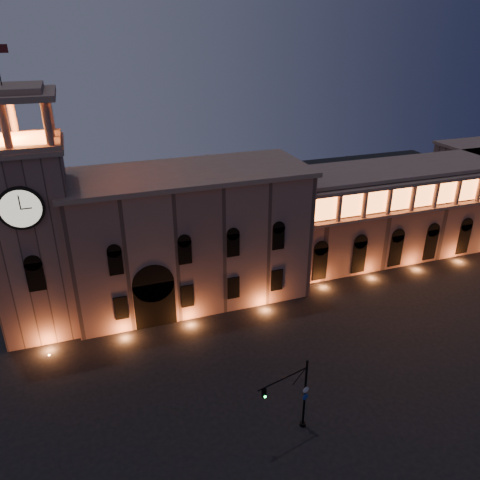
% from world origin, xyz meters
% --- Properties ---
extents(ground, '(160.00, 160.00, 0.00)m').
position_xyz_m(ground, '(0.00, 0.00, 0.00)').
color(ground, black).
rests_on(ground, ground).
extents(government_building, '(30.80, 12.80, 17.60)m').
position_xyz_m(government_building, '(-2.08, 21.93, 8.77)').
color(government_building, '#815E54').
rests_on(government_building, ground).
extents(clock_tower, '(9.80, 9.80, 32.40)m').
position_xyz_m(clock_tower, '(-20.50, 20.98, 12.50)').
color(clock_tower, '#815E54').
rests_on(clock_tower, ground).
extents(colonnade_wing, '(40.60, 11.50, 14.50)m').
position_xyz_m(colonnade_wing, '(32.00, 23.92, 7.33)').
color(colonnade_wing, '#7C594F').
rests_on(colonnade_wing, ground).
extents(traffic_light, '(5.39, 1.64, 7.58)m').
position_xyz_m(traffic_light, '(1.05, -4.53, 3.98)').
color(traffic_light, black).
rests_on(traffic_light, ground).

